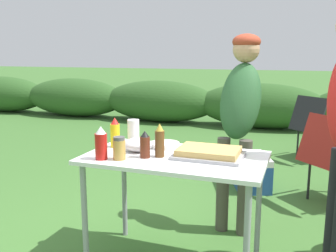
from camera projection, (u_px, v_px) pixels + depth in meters
The scene contains 15 objects.
shrub_hedge at pixel (261, 106), 6.87m from camera, with size 14.40×0.90×0.83m.
folding_table at pixel (175, 168), 2.32m from camera, with size 1.10×0.64×0.74m.
food_tray at pixel (209, 153), 2.27m from camera, with size 0.41×0.30×0.06m.
plate_stack at pixel (165, 145), 2.51m from camera, with size 0.20×0.20×0.03m, color white.
mixing_bowl at pixel (138, 145), 2.41m from camera, with size 0.19×0.19×0.08m, color silver.
paper_cup_stack at pixel (133, 133), 2.54m from camera, with size 0.08×0.08×0.18m, color white.
spice_jar at pixel (119, 148), 2.21m from camera, with size 0.07×0.07×0.14m.
beer_bottle at pixel (160, 141), 2.26m from camera, with size 0.06×0.06×0.21m.
ketchup_bottle at pixel (101, 144), 2.21m from camera, with size 0.07×0.07×0.20m.
bbq_sauce_bottle at pixel (145, 145), 2.25m from camera, with size 0.06×0.06×0.17m.
mustard_bottle at pixel (115, 133), 2.50m from camera, with size 0.06×0.06×0.20m.
standing_person_with_beanie at pixel (240, 107), 2.82m from camera, with size 0.35×0.46×1.51m.
camp_chair_green_behind_table at pixel (336, 155), 3.32m from camera, with size 0.74×0.74×0.83m.
camp_chair_near_hedge at pixel (316, 125), 4.75m from camera, with size 0.74×0.75×0.83m.
cooler_box at pixel (251, 171), 3.83m from camera, with size 0.47×0.56×0.34m.
Camera 1 is at (0.72, -2.10, 1.36)m, focal length 40.00 mm.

